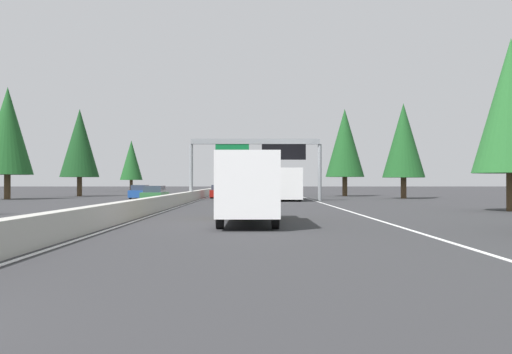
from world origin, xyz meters
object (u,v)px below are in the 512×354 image
at_px(conifer_right_mid, 403,141).
at_px(conifer_right_far, 345,143).
at_px(box_truck_far_right, 250,183).
at_px(conifer_right_near, 511,106).
at_px(box_truck_near_center, 248,186).
at_px(conifer_left_mid, 80,143).
at_px(pickup_near_right, 277,188).
at_px(sign_gantry_overhead, 257,152).
at_px(oncoming_far, 140,192).
at_px(minivan_distant_b, 253,186).
at_px(conifer_left_far, 131,160).
at_px(oncoming_near, 155,195).
at_px(sedan_mid_right, 247,195).
at_px(bus_distant_a, 286,183).
at_px(conifer_left_near, 8,131).
at_px(sedan_mid_left, 227,189).
at_px(sedan_far_left, 219,192).

height_order(conifer_right_mid, conifer_right_far, conifer_right_far).
xyz_separation_m(box_truck_far_right, conifer_right_near, (-41.38, -16.36, 4.87)).
height_order(box_truck_near_center, conifer_left_mid, conifer_left_mid).
height_order(box_truck_near_center, pickup_near_right, box_truck_near_center).
height_order(pickup_near_right, conifer_right_near, conifer_right_near).
xyz_separation_m(box_truck_near_center, conifer_right_far, (47.03, -11.81, 5.14)).
bearing_deg(sign_gantry_overhead, box_truck_near_center, 178.89).
relative_size(oncoming_far, conifer_right_far, 0.40).
xyz_separation_m(minivan_distant_b, conifer_left_far, (1.83, 24.08, 5.16)).
relative_size(box_truck_far_right, oncoming_near, 1.93).
bearing_deg(box_truck_far_right, conifer_left_mid, 103.81).
bearing_deg(conifer_right_mid, sedan_mid_right, 128.71).
bearing_deg(oncoming_near, bus_distant_a, 121.96).
distance_m(sedan_mid_right, conifer_left_near, 28.03).
bearing_deg(sedan_mid_left, bus_distant_a, -165.89).
bearing_deg(box_truck_near_center, pickup_near_right, -3.64).
xyz_separation_m(oncoming_near, oncoming_far, (11.84, 3.65, 0.00)).
relative_size(sedan_mid_left, minivan_distant_b, 0.88).
xyz_separation_m(sedan_mid_right, conifer_left_near, (10.82, 25.04, 6.42)).
bearing_deg(oncoming_near, sedan_far_left, 161.06).
bearing_deg(conifer_left_near, sedan_mid_right, -113.37).
distance_m(sign_gantry_overhead, conifer_left_near, 26.43).
relative_size(bus_distant_a, box_truck_far_right, 1.35).
xyz_separation_m(sedan_mid_left, conifer_right_far, (-14.10, -15.69, 6.07)).
bearing_deg(pickup_near_right, sedan_mid_left, 69.06).
height_order(oncoming_far, conifer_left_mid, conifer_left_mid).
bearing_deg(box_truck_far_right, oncoming_near, 163.26).
height_order(box_truck_far_right, conifer_left_mid, conifer_left_mid).
bearing_deg(oncoming_near, box_truck_near_center, 18.76).
xyz_separation_m(pickup_near_right, box_truck_far_right, (-6.60, 3.99, 0.70)).
relative_size(minivan_distant_b, conifer_left_mid, 0.45).
xyz_separation_m(conifer_right_near, conifer_right_mid, (26.52, -0.46, -0.17)).
relative_size(pickup_near_right, conifer_left_near, 0.48).
relative_size(sedan_far_left, conifer_left_far, 0.44).
distance_m(box_truck_near_center, conifer_left_far, 90.34).
distance_m(conifer_right_near, conifer_left_mid, 52.25).
relative_size(conifer_right_far, conifer_left_mid, 1.01).
distance_m(sign_gantry_overhead, conifer_right_near, 24.75).
distance_m(sedan_mid_right, bus_distant_a, 9.61).
xyz_separation_m(box_truck_near_center, sedan_mid_right, (23.28, 0.30, -0.93)).
bearing_deg(sedan_far_left, sedan_mid_left, 0.57).
xyz_separation_m(sedan_mid_left, conifer_right_near, (-50.88, -19.96, 5.80)).
height_order(minivan_distant_b, sedan_far_left, minivan_distant_b).
bearing_deg(oncoming_far, sedan_mid_left, 161.66).
distance_m(sign_gantry_overhead, conifer_right_mid, 17.64).
height_order(bus_distant_a, box_truck_far_right, bus_distant_a).
height_order(box_truck_near_center, minivan_distant_b, box_truck_near_center).
height_order(minivan_distant_b, conifer_right_far, conifer_right_far).
height_order(sign_gantry_overhead, oncoming_far, sign_gantry_overhead).
bearing_deg(sedan_mid_left, conifer_left_mid, 129.66).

